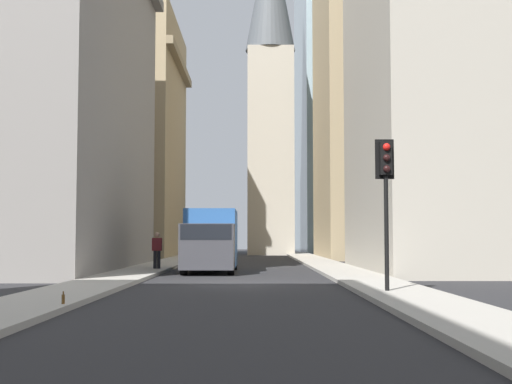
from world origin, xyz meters
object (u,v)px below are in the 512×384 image
hatchback_grey (222,252)px  discarded_bottle (63,299)px  delivery_truck (211,240)px  traffic_light_foreground (386,178)px  pedestrian (157,249)px

hatchback_grey → discarded_bottle: size_ratio=15.93×
delivery_truck → traffic_light_foreground: size_ratio=1.56×
delivery_truck → traffic_light_foreground: 13.79m
hatchback_grey → delivery_truck: bearing=180.0°
traffic_light_foreground → hatchback_grey: bearing=13.4°
hatchback_grey → pedestrian: size_ratio=2.57×
delivery_truck → pedestrian: bearing=73.9°
hatchback_grey → traffic_light_foreground: 24.05m
hatchback_grey → pedestrian: bearing=165.8°
discarded_bottle → delivery_truck: bearing=-7.7°
delivery_truck → traffic_light_foreground: (-12.50, -5.56, 1.72)m
delivery_truck → discarded_bottle: 16.38m
hatchback_grey → discarded_bottle: bearing=175.4°
hatchback_grey → traffic_light_foreground: (-23.27, -5.56, 2.52)m
hatchback_grey → pedestrian: 10.36m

